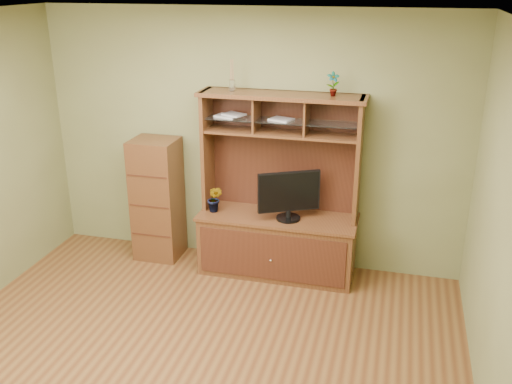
% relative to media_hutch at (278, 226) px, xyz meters
% --- Properties ---
extents(room, '(4.54, 4.04, 2.74)m').
position_rel_media_hutch_xyz_m(room, '(-0.37, -1.73, 0.83)').
color(room, '#553018').
rests_on(room, ground).
extents(media_hutch, '(1.66, 0.61, 1.90)m').
position_rel_media_hutch_xyz_m(media_hutch, '(0.00, 0.00, 0.00)').
color(media_hutch, '#421F12').
rests_on(media_hutch, room).
extents(monitor, '(0.59, 0.34, 0.51)m').
position_rel_media_hutch_xyz_m(monitor, '(0.12, -0.08, 0.40)').
color(monitor, black).
rests_on(monitor, media_hutch).
extents(orchid_plant, '(0.17, 0.14, 0.29)m').
position_rel_media_hutch_xyz_m(orchid_plant, '(-0.66, -0.08, 0.27)').
color(orchid_plant, '#2B6021').
rests_on(orchid_plant, media_hutch).
extents(top_plant, '(0.14, 0.12, 0.23)m').
position_rel_media_hutch_xyz_m(top_plant, '(0.49, 0.08, 1.49)').
color(top_plant, '#336021').
rests_on(top_plant, media_hutch).
extents(reed_diffuser, '(0.06, 0.06, 0.31)m').
position_rel_media_hutch_xyz_m(reed_diffuser, '(-0.50, 0.08, 1.50)').
color(reed_diffuser, silver).
rests_on(reed_diffuser, media_hutch).
extents(magazines, '(0.82, 0.23, 0.04)m').
position_rel_media_hutch_xyz_m(magazines, '(-0.35, 0.08, 1.13)').
color(magazines, '#BCBCC2').
rests_on(magazines, media_hutch).
extents(side_cabinet, '(0.48, 0.44, 1.35)m').
position_rel_media_hutch_xyz_m(side_cabinet, '(-1.37, 0.03, 0.15)').
color(side_cabinet, '#421F12').
rests_on(side_cabinet, room).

